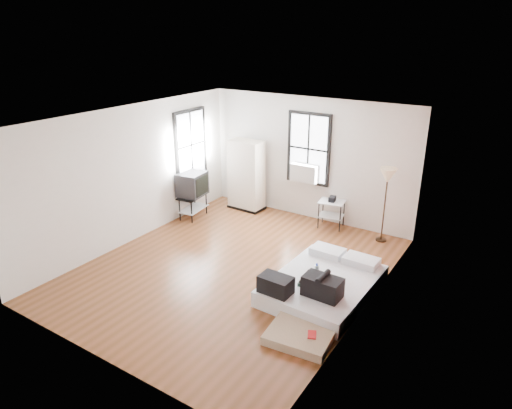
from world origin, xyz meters
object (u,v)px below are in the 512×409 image
Objects in this scene: mattress_main at (322,284)px; mattress_bare at (314,309)px; wardrobe at (246,175)px; floor_lamp at (387,180)px; side_table at (332,206)px; tv_stand at (192,186)px.

mattress_bare is (0.17, -0.65, -0.07)m from mattress_main.
floor_lamp is (3.41, -0.00, 0.50)m from wardrobe.
side_table is at bearing 112.75° from mattress_main.
floor_lamp is (0.18, 2.54, 1.17)m from mattress_main.
mattress_main is 1.94× the size of tv_stand.
mattress_main is 2.81m from side_table.
tv_stand is (-4.13, 2.04, 0.67)m from mattress_bare.
mattress_bare is at bearing -73.69° from mattress_main.
floor_lamp reaches higher than tv_stand.
wardrobe reaches higher than side_table.
wardrobe is at bearing 130.81° from mattress_bare.
mattress_main is at bearing -26.79° from tv_stand.
mattress_main is 1.24× the size of wardrobe.
side_table is at bearing 103.77° from mattress_bare.
tv_stand is at bearing -157.55° from side_table.
wardrobe reaches higher than mattress_bare.
side_table is 1.46m from floor_lamp.
wardrobe is 1.37m from tv_stand.
wardrobe is 2.35× the size of side_table.
wardrobe is at bearing 143.57° from mattress_main.
side_table is (-1.17, 3.27, 0.38)m from mattress_bare.
floor_lamp reaches higher than mattress_main.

